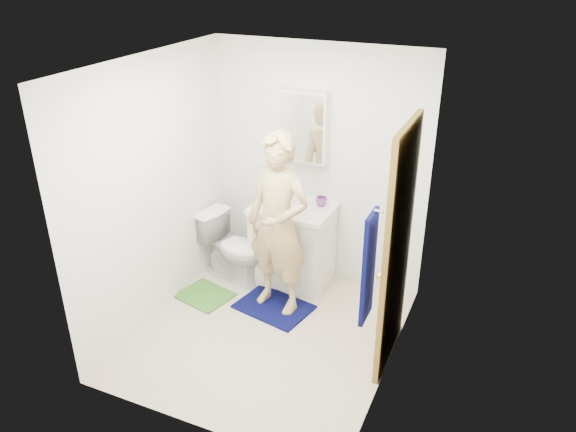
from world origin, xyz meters
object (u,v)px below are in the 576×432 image
object	(u,v)px
vanity_cabinet	(293,246)
man	(278,225)
towel	(369,268)
medicine_cabinet	(303,126)
soap_dispenser	(266,193)
toilet	(234,247)
toothbrush_cup	(322,201)

from	to	relation	value
vanity_cabinet	man	world-z (taller)	man
vanity_cabinet	towel	xyz separation A→B (m)	(1.18, -1.48, 0.85)
medicine_cabinet	soap_dispenser	size ratio (longest dim) A/B	3.49
vanity_cabinet	medicine_cabinet	size ratio (longest dim) A/B	1.14
towel	toilet	bearing A→B (deg)	143.90
medicine_cabinet	soap_dispenser	distance (m)	0.75
towel	toothbrush_cup	size ratio (longest dim) A/B	7.05
toilet	soap_dispenser	world-z (taller)	soap_dispenser
towel	man	world-z (taller)	man
vanity_cabinet	medicine_cabinet	world-z (taller)	medicine_cabinet
toilet	man	size ratio (longest dim) A/B	0.41
soap_dispenser	toothbrush_cup	size ratio (longest dim) A/B	1.77
soap_dispenser	man	bearing A→B (deg)	-53.20
vanity_cabinet	medicine_cabinet	distance (m)	1.22
vanity_cabinet	towel	bearing A→B (deg)	-51.53
towel	man	bearing A→B (deg)	138.59
toilet	soap_dispenser	distance (m)	0.68
medicine_cabinet	toothbrush_cup	bearing A→B (deg)	-21.54
medicine_cabinet	soap_dispenser	bearing A→B (deg)	-138.89
vanity_cabinet	toothbrush_cup	xyz separation A→B (m)	(0.25, 0.13, 0.49)
vanity_cabinet	soap_dispenser	size ratio (longest dim) A/B	3.99
toilet	toothbrush_cup	bearing A→B (deg)	-56.64
toothbrush_cup	towel	bearing A→B (deg)	-59.99
vanity_cabinet	soap_dispenser	xyz separation A→B (m)	(-0.29, -0.03, 0.55)
vanity_cabinet	toilet	xyz separation A→B (m)	(-0.58, -0.20, -0.04)
man	toilet	bearing A→B (deg)	164.92
medicine_cabinet	toilet	xyz separation A→B (m)	(-0.58, -0.43, -1.24)
medicine_cabinet	toothbrush_cup	xyz separation A→B (m)	(0.25, -0.10, -0.71)
toothbrush_cup	man	size ratio (longest dim) A/B	0.07
vanity_cabinet	towel	size ratio (longest dim) A/B	1.00
soap_dispenser	man	world-z (taller)	man
vanity_cabinet	toilet	world-z (taller)	vanity_cabinet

